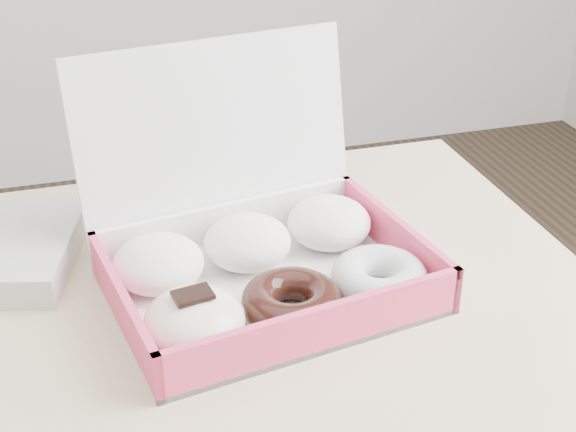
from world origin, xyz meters
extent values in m
cube|color=tan|center=(0.00, 0.00, 0.73)|extent=(1.20, 0.80, 0.04)
cylinder|color=tan|center=(0.55, 0.35, 0.35)|extent=(0.05, 0.05, 0.71)
cube|color=white|center=(0.23, 0.07, 0.75)|extent=(0.37, 0.29, 0.01)
cube|color=#E64065|center=(0.25, -0.05, 0.78)|extent=(0.33, 0.06, 0.06)
cube|color=white|center=(0.21, 0.18, 0.78)|extent=(0.33, 0.06, 0.06)
cube|color=#E64065|center=(0.07, 0.04, 0.78)|extent=(0.05, 0.24, 0.06)
cube|color=#E64065|center=(0.39, 0.09, 0.78)|extent=(0.05, 0.24, 0.06)
cube|color=white|center=(0.21, 0.21, 0.87)|extent=(0.34, 0.11, 0.24)
ellipsoid|color=white|center=(0.12, 0.11, 0.78)|extent=(0.11, 0.11, 0.06)
ellipsoid|color=white|center=(0.22, 0.12, 0.78)|extent=(0.11, 0.11, 0.06)
ellipsoid|color=white|center=(0.33, 0.14, 0.78)|extent=(0.11, 0.11, 0.06)
ellipsoid|color=#EDE9BD|center=(0.14, -0.01, 0.78)|extent=(0.11, 0.11, 0.06)
cube|color=black|center=(0.14, -0.01, 0.81)|extent=(0.04, 0.03, 0.00)
torus|color=black|center=(0.24, 0.01, 0.77)|extent=(0.12, 0.12, 0.04)
torus|color=silver|center=(0.34, 0.03, 0.77)|extent=(0.12, 0.12, 0.04)
camera|label=1|loc=(0.05, -0.64, 1.25)|focal=50.00mm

